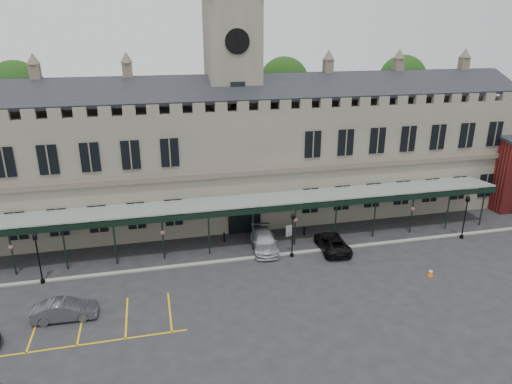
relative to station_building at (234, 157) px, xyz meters
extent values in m
plane|color=black|center=(0.00, -15.91, -6.47)|extent=(140.00, 140.00, 0.00)
cube|color=#686356|center=(0.00, 0.09, -0.47)|extent=(60.00, 10.00, 12.00)
cube|color=brown|center=(0.00, -5.09, -0.27)|extent=(60.00, 0.35, 0.50)
cube|color=black|center=(0.00, -2.41, 7.33)|extent=(60.00, 4.77, 2.20)
cube|color=black|center=(0.00, 2.59, 7.33)|extent=(60.00, 4.77, 2.20)
cube|color=black|center=(0.00, -5.01, -4.57)|extent=(3.20, 0.18, 3.80)
cube|color=#686356|center=(0.00, 0.09, 4.53)|extent=(5.00, 5.00, 22.00)
cylinder|color=silver|center=(0.00, -2.47, 11.53)|extent=(2.20, 0.12, 2.20)
cylinder|color=black|center=(0.00, -2.54, 11.53)|extent=(2.30, 0.04, 2.30)
cube|color=black|center=(0.00, -2.47, 6.53)|extent=(1.40, 0.12, 2.80)
cube|color=#8C9E93|center=(0.00, -6.91, -2.37)|extent=(50.00, 4.00, 0.40)
cube|color=black|center=(0.00, -8.91, -2.62)|extent=(50.00, 0.18, 0.50)
cube|color=gray|center=(0.00, -10.41, -6.41)|extent=(60.00, 0.40, 0.12)
cylinder|color=#332314|center=(-22.00, 9.09, -0.47)|extent=(0.70, 0.70, 12.00)
sphere|color=#13330E|center=(-22.00, 9.09, 6.53)|extent=(6.00, 6.00, 6.00)
cylinder|color=#332314|center=(8.00, 9.09, -0.47)|extent=(0.70, 0.70, 12.00)
sphere|color=#13330E|center=(8.00, 9.09, 6.53)|extent=(6.00, 6.00, 6.00)
cylinder|color=#332314|center=(24.00, 9.09, -0.47)|extent=(0.70, 0.70, 12.00)
sphere|color=#13330E|center=(24.00, 9.09, 6.53)|extent=(6.00, 6.00, 6.00)
cylinder|color=black|center=(-17.62, -10.60, -6.32)|extent=(0.35, 0.35, 0.29)
cylinder|color=black|center=(-17.62, -10.60, -4.54)|extent=(0.12, 0.12, 3.85)
cube|color=black|center=(-17.62, -10.60, -2.47)|extent=(0.27, 0.27, 0.39)
cone|color=black|center=(-17.62, -10.60, -2.13)|extent=(0.42, 0.42, 0.29)
cylinder|color=black|center=(3.04, -10.90, -6.33)|extent=(0.33, 0.33, 0.27)
cylinder|color=black|center=(3.04, -10.90, -4.65)|extent=(0.11, 0.11, 3.64)
cube|color=black|center=(3.04, -10.90, -2.69)|extent=(0.25, 0.25, 0.36)
cone|color=black|center=(3.04, -10.90, -2.37)|extent=(0.40, 0.40, 0.27)
cylinder|color=black|center=(20.15, -11.08, -6.32)|extent=(0.34, 0.34, 0.29)
cylinder|color=black|center=(20.15, -11.08, -4.56)|extent=(0.11, 0.11, 3.82)
cube|color=black|center=(20.15, -11.08, -2.50)|extent=(0.27, 0.27, 0.38)
cone|color=black|center=(20.15, -11.08, -2.17)|extent=(0.42, 0.42, 0.29)
cube|color=#FA5E07|center=(13.06, -16.76, -6.45)|extent=(0.36, 0.36, 0.04)
cone|color=#FA5E07|center=(13.06, -16.76, -6.13)|extent=(0.42, 0.42, 0.67)
cylinder|color=silver|center=(13.06, -16.76, -6.04)|extent=(0.28, 0.28, 0.10)
cylinder|color=black|center=(4.03, -6.80, -6.22)|extent=(0.06, 0.06, 0.49)
cube|color=silver|center=(4.03, -6.80, -5.88)|extent=(0.68, 0.16, 1.17)
cylinder|color=black|center=(-2.31, -6.58, -6.00)|extent=(0.17, 0.17, 0.94)
cylinder|color=black|center=(5.56, -6.94, -6.02)|extent=(0.16, 0.16, 0.90)
imported|color=#3D3F45|center=(-15.09, -16.09, -5.75)|extent=(4.37, 1.63, 1.43)
imported|color=#A5A7AD|center=(1.00, -8.91, -5.70)|extent=(2.72, 5.51, 1.54)
imported|color=black|center=(7.00, -10.47, -5.76)|extent=(2.65, 5.20, 1.41)
camera|label=1|loc=(-8.40, -45.39, 12.60)|focal=32.00mm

